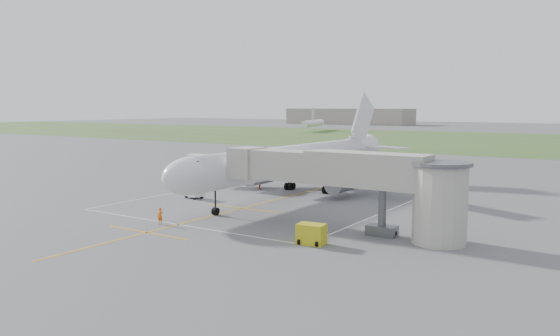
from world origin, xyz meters
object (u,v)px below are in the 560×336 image
Objects in this scene: ramp_worker_wing at (261,182)px; baggage_cart at (194,191)px; gpu_unit at (311,234)px; ramp_worker_nose at (160,216)px; jet_bridge at (359,180)px; airliner at (293,161)px.

baggage_cart is at bearing 140.68° from ramp_worker_wing.
gpu_unit is 15.92m from ramp_worker_nose.
jet_bridge is 7.24m from gpu_unit.
airliner is at bearing 118.28° from gpu_unit.
airliner is 25.81× the size of ramp_worker_wing.
jet_bridge is at bearing -0.64° from baggage_cart.
jet_bridge is 12.92× the size of ramp_worker_wing.
gpu_unit is 1.49× the size of ramp_worker_nose.
jet_bridge is at bearing 13.78° from ramp_worker_nose.
airliner is 19.49× the size of gpu_unit.
ramp_worker_wing is at bearing 126.08° from gpu_unit.
baggage_cart is at bearing 167.28° from jet_bridge.
gpu_unit is 26.01m from baggage_cart.
jet_bridge is 27.87m from ramp_worker_wing.
ramp_worker_nose is 0.89× the size of ramp_worker_wing.
gpu_unit is at bearing -103.12° from jet_bridge.
ramp_worker_nose is (7.47, -12.92, -0.06)m from baggage_cart.
jet_bridge reaches higher than gpu_unit.
gpu_unit is (14.34, -20.18, -3.57)m from airliner.
baggage_cart is 1.66× the size of ramp_worker_nose.
ramp_worker_wing is at bearing 162.49° from airliner.
ramp_worker_wing reaches higher than baggage_cart.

